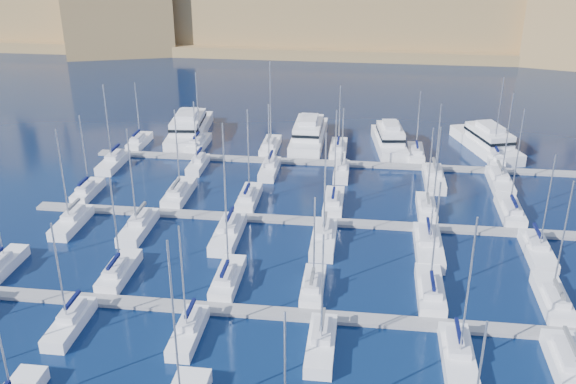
# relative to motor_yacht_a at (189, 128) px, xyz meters

# --- Properties ---
(ground) EXTENTS (600.00, 600.00, 0.00)m
(ground) POSITION_rel_motor_yacht_a_xyz_m (29.07, -42.89, -1.73)
(ground) COLOR black
(ground) RESTS_ON ground
(pontoon_mid_near) EXTENTS (84.00, 2.00, 0.40)m
(pontoon_mid_near) POSITION_rel_motor_yacht_a_xyz_m (29.07, -54.89, -1.53)
(pontoon_mid_near) COLOR slate
(pontoon_mid_near) RESTS_ON ground
(pontoon_mid_far) EXTENTS (84.00, 2.00, 0.40)m
(pontoon_mid_far) POSITION_rel_motor_yacht_a_xyz_m (29.07, -32.89, -1.53)
(pontoon_mid_far) COLOR slate
(pontoon_mid_far) RESTS_ON ground
(pontoon_far) EXTENTS (84.00, 2.00, 0.40)m
(pontoon_far) POSITION_rel_motor_yacht_a_xyz_m (29.07, -10.89, -1.53)
(pontoon_far) COLOR slate
(pontoon_far) RESTS_ON ground
(sailboat_12) EXTENTS (2.42, 8.05, 12.78)m
(sailboat_12) POSITION_rel_motor_yacht_a_xyz_m (-8.76, -49.97, -1.00)
(sailboat_12) COLOR white
(sailboat_12) RESTS_ON ground
(sailboat_13) EXTENTS (2.60, 8.67, 12.42)m
(sailboat_13) POSITION_rel_motor_yacht_a_xyz_m (5.25, -49.66, -1.00)
(sailboat_13) COLOR white
(sailboat_13) RESTS_ON ground
(sailboat_14) EXTENTS (2.63, 8.75, 13.12)m
(sailboat_14) POSITION_rel_motor_yacht_a_xyz_m (17.95, -49.62, -0.99)
(sailboat_14) COLOR white
(sailboat_14) RESTS_ON ground
(sailboat_15) EXTENTS (2.35, 7.84, 11.58)m
(sailboat_15) POSITION_rel_motor_yacht_a_xyz_m (27.63, -50.07, -1.01)
(sailboat_15) COLOR white
(sailboat_15) RESTS_ON ground
(sailboat_16) EXTENTS (2.83, 9.45, 13.64)m
(sailboat_16) POSITION_rel_motor_yacht_a_xyz_m (40.37, -49.28, -0.98)
(sailboat_16) COLOR white
(sailboat_16) RESTS_ON ground
(sailboat_17) EXTENTS (2.79, 9.31, 14.45)m
(sailboat_17) POSITION_rel_motor_yacht_a_xyz_m (53.23, -49.35, -0.98)
(sailboat_17) COLOR white
(sailboat_17) RESTS_ON ground
(sailboat_19) EXTENTS (2.44, 8.13, 12.45)m
(sailboat_19) POSITION_rel_motor_yacht_a_xyz_m (4.01, -59.85, -1.00)
(sailboat_19) COLOR white
(sailboat_19) RESTS_ON ground
(sailboat_20) EXTENTS (2.40, 7.99, 12.89)m
(sailboat_20) POSITION_rel_motor_yacht_a_xyz_m (16.19, -59.78, -1.00)
(sailboat_20) COLOR white
(sailboat_20) RESTS_ON ground
(sailboat_21) EXTENTS (2.61, 8.69, 13.09)m
(sailboat_21) POSITION_rel_motor_yacht_a_xyz_m (29.32, -60.12, -0.99)
(sailboat_21) COLOR white
(sailboat_21) RESTS_ON ground
(sailboat_22) EXTENTS (2.83, 9.45, 15.76)m
(sailboat_22) POSITION_rel_motor_yacht_a_xyz_m (42.06, -60.49, -0.96)
(sailboat_22) COLOR white
(sailboat_22) RESTS_ON ground
(sailboat_23) EXTENTS (3.17, 10.56, 16.02)m
(sailboat_23) POSITION_rel_motor_yacht_a_xyz_m (52.00, -61.04, -0.95)
(sailboat_23) COLOR white
(sailboat_23) RESTS_ON ground
(sailboat_24) EXTENTS (2.34, 7.79, 12.43)m
(sailboat_24) POSITION_rel_motor_yacht_a_xyz_m (-7.76, -28.10, -1.01)
(sailboat_24) COLOR white
(sailboat_24) RESTS_ON ground
(sailboat_25) EXTENTS (2.88, 9.60, 13.49)m
(sailboat_25) POSITION_rel_motor_yacht_a_xyz_m (5.87, -27.21, -0.98)
(sailboat_25) COLOR white
(sailboat_25) RESTS_ON ground
(sailboat_26) EXTENTS (2.62, 8.73, 14.05)m
(sailboat_26) POSITION_rel_motor_yacht_a_xyz_m (16.32, -27.63, -0.98)
(sailboat_26) COLOR white
(sailboat_26) RESTS_ON ground
(sailboat_27) EXTENTS (2.65, 8.84, 14.43)m
(sailboat_27) POSITION_rel_motor_yacht_a_xyz_m (28.52, -27.58, -0.98)
(sailboat_27) COLOR white
(sailboat_27) RESTS_ON ground
(sailboat_28) EXTENTS (2.51, 8.38, 12.50)m
(sailboat_28) POSITION_rel_motor_yacht_a_xyz_m (41.44, -27.80, -1.00)
(sailboat_28) COLOR white
(sailboat_28) RESTS_ON ground
(sailboat_29) EXTENTS (2.83, 9.43, 15.35)m
(sailboat_29) POSITION_rel_motor_yacht_a_xyz_m (52.86, -27.29, -0.97)
(sailboat_29) COLOR white
(sailboat_29) RESTS_ON ground
(sailboat_30) EXTENTS (2.64, 8.80, 14.13)m
(sailboat_30) POSITION_rel_motor_yacht_a_xyz_m (-5.67, -38.17, -0.98)
(sailboat_30) COLOR white
(sailboat_30) RESTS_ON ground
(sailboat_31) EXTENTS (2.80, 9.34, 14.63)m
(sailboat_31) POSITION_rel_motor_yacht_a_xyz_m (3.64, -38.44, -0.98)
(sailboat_31) COLOR white
(sailboat_31) RESTS_ON ground
(sailboat_32) EXTENTS (3.04, 10.14, 15.99)m
(sailboat_32) POSITION_rel_motor_yacht_a_xyz_m (15.69, -38.83, -0.96)
(sailboat_32) COLOR white
(sailboat_32) RESTS_ON ground
(sailboat_33) EXTENTS (2.94, 9.81, 15.24)m
(sailboat_33) POSITION_rel_motor_yacht_a_xyz_m (27.97, -38.67, -0.97)
(sailboat_33) COLOR white
(sailboat_33) RESTS_ON ground
(sailboat_34) EXTENTS (3.23, 10.75, 16.65)m
(sailboat_34) POSITION_rel_motor_yacht_a_xyz_m (40.90, -39.14, -0.95)
(sailboat_34) COLOR white
(sailboat_34) RESTS_ON ground
(sailboat_35) EXTENTS (2.86, 9.53, 13.69)m
(sailboat_35) POSITION_rel_motor_yacht_a_xyz_m (54.00, -38.53, -0.98)
(sailboat_35) COLOR white
(sailboat_35) RESTS_ON ground
(sailboat_36) EXTENTS (2.42, 8.07, 11.66)m
(sailboat_36) POSITION_rel_motor_yacht_a_xyz_m (-7.60, -5.96, -1.01)
(sailboat_36) COLOR white
(sailboat_36) RESTS_ON ground
(sailboat_37) EXTENTS (2.62, 8.74, 13.65)m
(sailboat_37) POSITION_rel_motor_yacht_a_xyz_m (3.24, -5.63, -0.99)
(sailboat_37) COLOR white
(sailboat_37) RESTS_ON ground
(sailboat_38) EXTENTS (2.73, 9.10, 15.85)m
(sailboat_38) POSITION_rel_motor_yacht_a_xyz_m (16.05, -5.45, -0.97)
(sailboat_38) COLOR white
(sailboat_38) RESTS_ON ground
(sailboat_39) EXTENTS (2.74, 9.14, 12.12)m
(sailboat_39) POSITION_rel_motor_yacht_a_xyz_m (27.98, -5.43, -1.00)
(sailboat_39) COLOR white
(sailboat_39) RESTS_ON ground
(sailboat_40) EXTENTS (2.56, 8.52, 11.69)m
(sailboat_40) POSITION_rel_motor_yacht_a_xyz_m (41.20, -5.73, -1.01)
(sailboat_40) COLOR white
(sailboat_40) RESTS_ON ground
(sailboat_41) EXTENTS (2.49, 8.28, 14.44)m
(sailboat_41) POSITION_rel_motor_yacht_a_xyz_m (54.08, -5.85, -0.98)
(sailboat_41) COLOR white
(sailboat_41) RESTS_ON ground
(sailboat_42) EXTENTS (2.73, 9.09, 14.14)m
(sailboat_42) POSITION_rel_motor_yacht_a_xyz_m (-8.40, -16.32, -0.98)
(sailboat_42) COLOR white
(sailboat_42) RESTS_ON ground
(sailboat_43) EXTENTS (2.24, 7.48, 11.67)m
(sailboat_43) POSITION_rel_motor_yacht_a_xyz_m (5.66, -15.53, -1.01)
(sailboat_43) COLOR white
(sailboat_43) RESTS_ON ground
(sailboat_44) EXTENTS (2.55, 8.50, 11.87)m
(sailboat_44) POSITION_rel_motor_yacht_a_xyz_m (17.57, -16.03, -1.01)
(sailboat_44) COLOR white
(sailboat_44) RESTS_ON ground
(sailboat_45) EXTENTS (2.31, 7.69, 11.55)m
(sailboat_45) POSITION_rel_motor_yacht_a_xyz_m (29.03, -15.63, -1.02)
(sailboat_45) COLOR white
(sailboat_45) RESTS_ON ground
(sailboat_46) EXTENTS (2.98, 9.94, 13.08)m
(sailboat_46) POSITION_rel_motor_yacht_a_xyz_m (43.34, -16.73, -0.98)
(sailboat_46) COLOR white
(sailboat_46) RESTS_ON ground
(sailboat_47) EXTENTS (2.97, 9.91, 15.01)m
(sailboat_47) POSITION_rel_motor_yacht_a_xyz_m (53.26, -16.72, -0.97)
(sailboat_47) COLOR white
(sailboat_47) RESTS_ON ground
(motor_yacht_a) EXTENTS (7.51, 19.97, 5.25)m
(motor_yacht_a) POSITION_rel_motor_yacht_a_xyz_m (0.00, 0.00, 0.00)
(motor_yacht_a) COLOR white
(motor_yacht_a) RESTS_ON ground
(motor_yacht_b) EXTENTS (5.59, 18.28, 5.25)m
(motor_yacht_b) POSITION_rel_motor_yacht_a_xyz_m (22.34, -0.62, 0.00)
(motor_yacht_b) COLOR white
(motor_yacht_b) RESTS_ON ground
(motor_yacht_c) EXTENTS (6.41, 15.71, 5.25)m
(motor_yacht_c) POSITION_rel_motor_yacht_a_xyz_m (36.76, -2.05, 0.00)
(motor_yacht_c) COLOR white
(motor_yacht_c) RESTS_ON ground
(motor_yacht_d) EXTENTS (10.71, 18.69, 5.25)m
(motor_yacht_d) POSITION_rel_motor_yacht_a_xyz_m (53.64, -0.77, -0.00)
(motor_yacht_d) COLOR white
(motor_yacht_d) RESTS_ON ground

